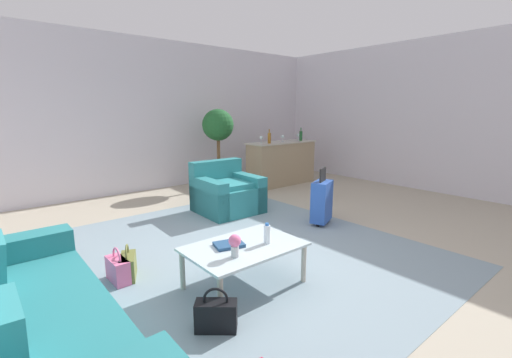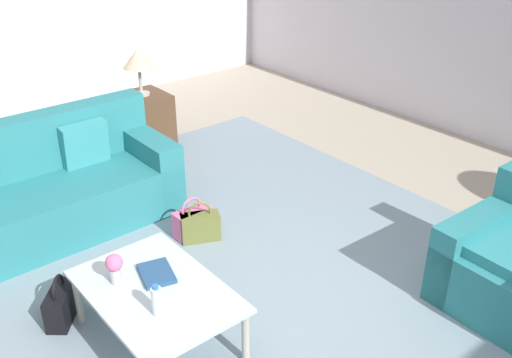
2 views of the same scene
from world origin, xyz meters
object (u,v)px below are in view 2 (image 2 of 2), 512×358
at_px(water_bottle, 157,300).
at_px(handbag_pink, 192,222).
at_px(coffee_table_book, 157,273).
at_px(handbag_olive, 200,226).
at_px(couch, 35,198).
at_px(handbag_black, 61,304).
at_px(side_table, 144,120).
at_px(flower_vase, 114,266).
at_px(table_lamp, 138,60).
at_px(coffee_table, 156,296).

xyz_separation_m(water_bottle, handbag_pink, (-1.11, 0.97, -0.38)).
xyz_separation_m(coffee_table_book, handbag_olive, (-0.69, 0.80, -0.30)).
relative_size(couch, handbag_black, 6.42).
relative_size(water_bottle, side_table, 0.34).
height_order(couch, handbag_black, couch).
relative_size(flower_vase, table_lamp, 0.40).
xyz_separation_m(handbag_olive, handbag_pink, (-0.11, -0.01, 0.00)).
distance_m(handbag_olive, handbag_black, 1.30).
height_order(handbag_olive, handbag_pink, same).
bearing_deg(handbag_olive, side_table, 162.62).
relative_size(coffee_table, side_table, 1.83).
bearing_deg(table_lamp, couch, -57.85).
distance_m(side_table, table_lamp, 0.69).
distance_m(flower_vase, handbag_black, 0.61).
bearing_deg(coffee_table_book, handbag_black, -119.03).
bearing_deg(coffee_table_book, coffee_table, -18.33).
distance_m(couch, coffee_table_book, 1.69).
bearing_deg(handbag_black, side_table, 139.25).
distance_m(coffee_table_book, handbag_olive, 1.09).
distance_m(water_bottle, coffee_table_book, 0.38).
height_order(coffee_table, handbag_pink, coffee_table).
bearing_deg(water_bottle, table_lamp, 151.93).
xyz_separation_m(flower_vase, handbag_black, (-0.37, -0.25, -0.41)).
height_order(coffee_table_book, handbag_olive, coffee_table_book).
relative_size(water_bottle, flower_vase, 1.00).
distance_m(side_table, handbag_olive, 2.10).
distance_m(water_bottle, handbag_olive, 1.45).
relative_size(coffee_table_book, handbag_pink, 0.74).
xyz_separation_m(couch, water_bottle, (1.99, -0.00, 0.19)).
xyz_separation_m(flower_vase, handbag_pink, (-0.69, 1.02, -0.41)).
height_order(coffee_table, side_table, side_table).
height_order(coffee_table_book, handbag_pink, coffee_table_book).
bearing_deg(flower_vase, water_bottle, 6.79).
bearing_deg(couch, coffee_table_book, 6.14).
relative_size(couch, flower_vase, 11.21).
bearing_deg(handbag_black, water_bottle, 20.89).
xyz_separation_m(table_lamp, handbag_pink, (1.89, -0.63, -0.85)).
distance_m(table_lamp, handbag_olive, 2.26).
relative_size(couch, coffee_table, 2.12).
bearing_deg(coffee_table_book, water_bottle, -13.99).
distance_m(coffee_table, flower_vase, 0.32).
height_order(table_lamp, handbag_black, table_lamp).
xyz_separation_m(table_lamp, handbag_olive, (1.99, -0.62, -0.85)).
relative_size(table_lamp, handbag_olive, 1.42).
xyz_separation_m(couch, handbag_olive, (0.99, 0.98, -0.19)).
bearing_deg(couch, table_lamp, 122.15).
distance_m(couch, water_bottle, 2.00).
bearing_deg(side_table, coffee_table, -28.18).
relative_size(side_table, table_lamp, 1.17).
bearing_deg(coffee_table, handbag_pink, 136.49).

